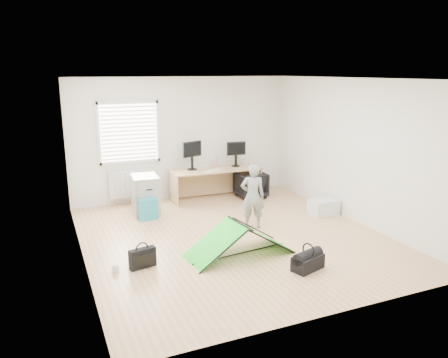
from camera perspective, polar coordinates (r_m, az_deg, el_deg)
name	(u,v)px	position (r m, az deg, el deg)	size (l,w,h in m)	color
ground	(233,237)	(7.70, 1.18, -7.54)	(5.50, 5.50, 0.00)	tan
back_wall	(183,138)	(9.85, -5.40, 5.31)	(5.00, 0.02, 2.70)	silver
window	(129,133)	(9.49, -12.30, 5.94)	(1.20, 0.06, 1.20)	silver
radiator	(132,183)	(9.66, -11.92, -0.56)	(1.00, 0.12, 0.60)	silver
desk	(216,184)	(9.83, -1.05, -0.64)	(2.02, 0.64, 0.69)	tan
filing_cabinet	(145,194)	(8.97, -10.22, -2.00)	(0.50, 0.67, 0.78)	#999C9E
monitor_left	(192,159)	(9.66, -4.20, 2.57)	(0.49, 0.11, 0.47)	black
monitor_right	(236,157)	(9.98, 1.55, 2.84)	(0.44, 0.10, 0.42)	black
keyboard	(214,170)	(9.56, -1.31, 1.13)	(0.48, 0.16, 0.02)	beige
thermos	(216,161)	(9.96, -1.00, 2.33)	(0.07, 0.07, 0.25)	#C66F8F
office_chair	(251,185)	(9.98, 3.51, -0.74)	(0.63, 0.65, 0.59)	black
person	(253,196)	(7.97, 3.75, -2.24)	(0.44, 0.29, 1.20)	gray
kite	(240,239)	(6.91, 2.09, -7.83)	(1.67, 0.74, 0.52)	#13C917
storage_crate	(324,207)	(9.02, 12.87, -3.62)	(0.54, 0.38, 0.30)	silver
tote_bag	(148,209)	(8.60, -9.88, -3.94)	(0.35, 0.15, 0.42)	teal
laptop_bag	(142,258)	(6.62, -10.60, -10.12)	(0.40, 0.12, 0.30)	black
white_box	(115,268)	(6.64, -14.03, -11.19)	(0.10, 0.10, 0.10)	silver
duffel_bag	(308,263)	(6.58, 10.89, -10.67)	(0.49, 0.25, 0.21)	black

